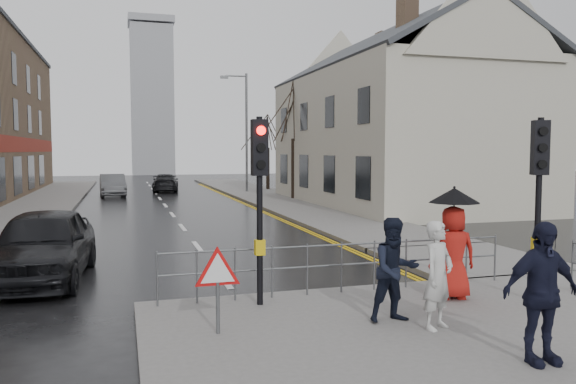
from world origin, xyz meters
TOP-DOWN VIEW (x-y plane):
  - ground at (0.00, 0.00)m, footprint 120.00×120.00m
  - near_pavement at (3.00, -3.50)m, footprint 10.00×9.00m
  - left_pavement at (-6.50, 23.00)m, footprint 4.00×44.00m
  - right_pavement at (6.50, 25.00)m, footprint 4.00×40.00m
  - pavement_bridge_right at (6.50, 3.00)m, footprint 4.00×4.20m
  - building_right_cream at (12.00, 18.00)m, footprint 9.00×16.40m
  - church_tower at (1.50, 62.00)m, footprint 5.00×5.00m
  - traffic_signal_near_left at (0.20, 0.20)m, footprint 0.28×0.27m
  - traffic_signal_near_right at (5.20, -1.00)m, footprint 0.34×0.33m
  - guard_railing_front at (1.95, 0.60)m, footprint 7.14×0.04m
  - warning_sign at (-0.80, -1.21)m, footprint 0.80×0.07m
  - street_lamp at (5.82, 28.00)m, footprint 1.83×0.25m
  - tree_near at (7.50, 22.00)m, footprint 2.40×2.40m
  - tree_far at (8.00, 30.00)m, footprint 2.40×2.40m
  - pedestrian_a at (2.55, -1.95)m, footprint 0.74×0.65m
  - pedestrian_b at (2.08, -1.42)m, footprint 0.84×0.66m
  - pedestrian_with_umbrella at (3.79, -0.44)m, footprint 0.97×0.96m
  - pedestrian_d at (3.07, -3.59)m, footprint 1.13×0.52m
  - car_parked at (-3.92, 4.00)m, footprint 2.28×4.93m
  - car_mid at (-2.79, 28.13)m, footprint 1.79×4.41m
  - car_far at (0.77, 31.26)m, footprint 2.19×4.53m

SIDE VIEW (x-z plane):
  - ground at x=0.00m, z-range 0.00..0.00m
  - near_pavement at x=3.00m, z-range 0.00..0.14m
  - left_pavement at x=-6.50m, z-range 0.00..0.14m
  - right_pavement at x=6.50m, z-range 0.00..0.14m
  - pavement_bridge_right at x=6.50m, z-range 0.00..0.14m
  - car_far at x=0.77m, z-range 0.00..1.27m
  - car_mid at x=-2.79m, z-range 0.00..1.42m
  - car_parked at x=-3.92m, z-range 0.00..1.64m
  - guard_railing_front at x=1.95m, z-range 0.36..1.36m
  - pedestrian_a at x=2.55m, z-range 0.14..1.84m
  - pedestrian_b at x=2.08m, z-range 0.14..1.85m
  - warning_sign at x=-0.80m, z-range 0.37..1.72m
  - pedestrian_d at x=3.07m, z-range 0.14..2.02m
  - pedestrian_with_umbrella at x=3.79m, z-range 0.22..2.32m
  - traffic_signal_near_left at x=0.20m, z-range 0.76..4.16m
  - traffic_signal_near_right at x=5.20m, z-range 0.76..4.16m
  - tree_far at x=8.00m, z-range 1.60..7.24m
  - street_lamp at x=5.82m, z-range 0.71..8.71m
  - building_right_cream at x=12.00m, z-range -0.27..9.83m
  - tree_near at x=7.50m, z-range 1.85..8.43m
  - church_tower at x=1.50m, z-range 0.00..18.00m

